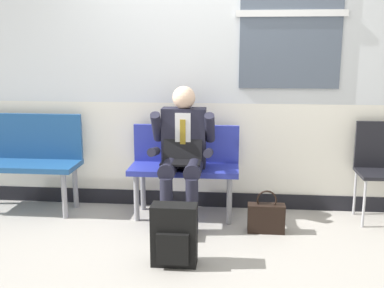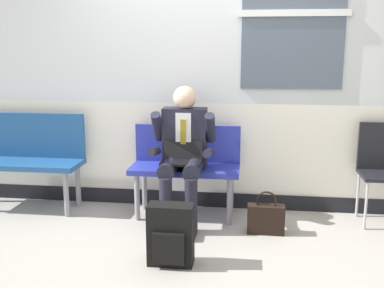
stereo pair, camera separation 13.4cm
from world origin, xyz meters
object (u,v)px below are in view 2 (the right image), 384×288
at_px(bench_empty, 23,153).
at_px(person_seated, 183,152).
at_px(folding_chair, 381,163).
at_px(backpack, 171,236).
at_px(handbag, 266,218).
at_px(bench_with_person, 186,162).

height_order(bench_empty, person_seated, person_seated).
xyz_separation_m(person_seated, folding_chair, (1.78, 0.25, -0.12)).
distance_m(person_seated, backpack, 0.96).
xyz_separation_m(person_seated, handbag, (0.75, -0.18, -0.53)).
relative_size(person_seated, folding_chair, 1.36).
bearing_deg(person_seated, handbag, -13.76).
bearing_deg(bench_with_person, person_seated, -90.00).
height_order(person_seated, folding_chair, person_seated).
relative_size(bench_empty, handbag, 3.14).
xyz_separation_m(bench_with_person, folding_chair, (1.78, 0.06, 0.03)).
bearing_deg(bench_empty, handbag, -9.21).
relative_size(bench_empty, folding_chair, 1.31).
height_order(handbag, folding_chair, folding_chair).
height_order(bench_with_person, bench_empty, bench_empty).
distance_m(backpack, handbag, 0.99).
xyz_separation_m(bench_with_person, backpack, (0.03, -1.05, -0.29)).
relative_size(bench_with_person, person_seated, 0.82).
bearing_deg(handbag, bench_with_person, 153.40).
height_order(bench_with_person, handbag, bench_with_person).
xyz_separation_m(bench_empty, person_seated, (1.63, -0.20, 0.11)).
height_order(person_seated, handbag, person_seated).
bearing_deg(backpack, bench_with_person, 91.88).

